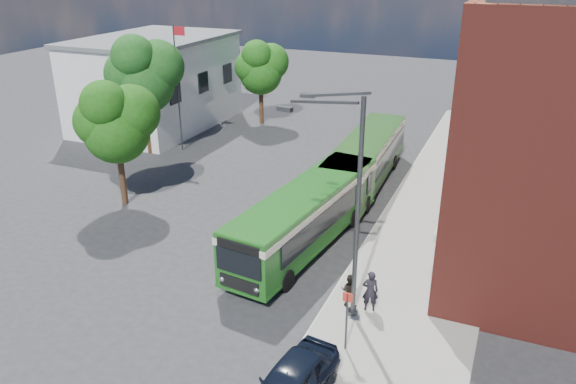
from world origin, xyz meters
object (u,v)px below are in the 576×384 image
at_px(bus_rear, 366,156).
at_px(parked_car, 291,384).
at_px(street_lamp, 349,207).
at_px(bus_front, 307,212).

relative_size(bus_rear, parked_car, 2.85).
bearing_deg(street_lamp, bus_front, 126.05).
bearing_deg(bus_front, street_lamp, -53.95).
distance_m(bus_front, parked_car, 10.87).
relative_size(bus_front, parked_car, 2.79).
height_order(street_lamp, bus_rear, street_lamp).
height_order(street_lamp, bus_front, street_lamp).
relative_size(bus_front, bus_rear, 0.98).
relative_size(street_lamp, bus_rear, 0.73).
distance_m(street_lamp, bus_rear, 14.53).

